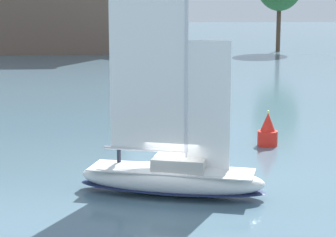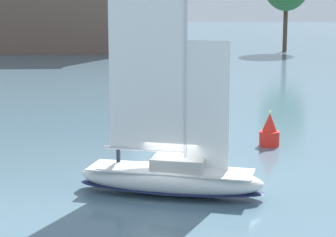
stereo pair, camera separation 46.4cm
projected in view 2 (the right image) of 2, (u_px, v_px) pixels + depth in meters
ground_plane at (170, 194)px, 31.40m from camera, size 400.00×400.00×0.00m
sailboat_main at (170, 174)px, 31.21m from camera, size 9.39×4.89×12.43m
channel_buoy at (269, 132)px, 41.25m from camera, size 1.27×1.27×2.27m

